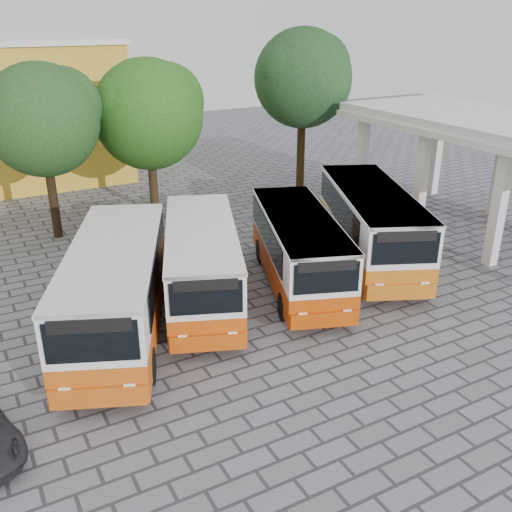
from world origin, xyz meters
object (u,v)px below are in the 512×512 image
bus_far_left (116,285)px  bus_centre_left (202,260)px  bus_centre_right (299,246)px  bus_far_right (371,221)px

bus_far_left → bus_centre_left: 3.39m
bus_centre_left → bus_far_left: bearing=-143.9°
bus_centre_left → bus_centre_right: size_ratio=1.01×
bus_centre_right → bus_far_right: size_ratio=0.90×
bus_centre_right → bus_centre_left: bearing=-167.8°
bus_centre_left → bus_centre_right: 3.73m
bus_far_left → bus_centre_right: bearing=25.8°
bus_centre_left → bus_centre_right: (3.69, -0.51, -0.02)m
bus_far_left → bus_far_right: bus_far_right is taller
bus_centre_right → bus_far_left: bearing=-157.2°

